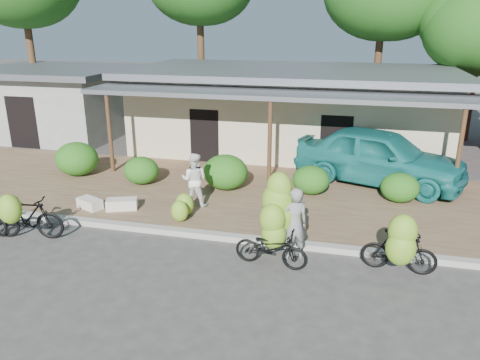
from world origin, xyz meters
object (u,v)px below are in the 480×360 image
object	(u,v)px
bike_left	(25,216)
sack_far	(90,203)
bike_right	(400,247)
bystander	(194,180)
teal_van	(379,156)
sack_near	(122,204)
bike_center	(275,225)
tree_near_right	(476,27)
vendor	(294,224)

from	to	relation	value
bike_left	sack_far	size ratio (longest dim) A/B	2.54
bike_left	bike_right	distance (m)	8.81
bystander	teal_van	size ratio (longest dim) A/B	0.29
bike_left	sack_near	bearing A→B (deg)	-43.95
teal_van	bike_left	bearing A→B (deg)	144.79
bike_center	bystander	world-z (taller)	bike_center
bike_right	sack_near	distance (m)	7.55
bike_center	sack_near	world-z (taller)	bike_center
tree_near_right	bike_left	bearing A→B (deg)	-132.08
bike_left	bike_center	xyz separation A→B (m)	(6.13, 0.47, 0.21)
tree_near_right	bike_center	bearing A→B (deg)	-115.37
bike_left	bike_center	world-z (taller)	bike_center
bike_right	teal_van	size ratio (longest dim) A/B	0.30
bike_center	vendor	bearing A→B (deg)	-62.17
bike_left	vendor	bearing A→B (deg)	-93.51
bike_left	bike_center	size ratio (longest dim) A/B	0.94
sack_far	vendor	size ratio (longest dim) A/B	0.44
sack_near	teal_van	bearing A→B (deg)	29.69
teal_van	bike_center	bearing A→B (deg)	175.87
bystander	tree_near_right	bearing A→B (deg)	-131.95
sack_near	bike_left	bearing A→B (deg)	-124.94
tree_near_right	bike_center	size ratio (longest dim) A/B	3.33
bike_center	bike_right	world-z (taller)	bike_center
bike_left	bystander	world-z (taller)	bystander
bike_left	sack_far	xyz separation A→B (m)	(0.56, 1.98, -0.37)
sack_near	tree_near_right	bearing A→B (deg)	46.77
bike_left	bystander	xyz separation A→B (m)	(3.40, 2.89, 0.26)
sack_far	teal_van	distance (m)	9.07
sack_near	vendor	size ratio (longest dim) A/B	0.49
bike_center	teal_van	size ratio (longest dim) A/B	0.38
bike_left	sack_far	world-z (taller)	bike_left
tree_near_right	sack_far	size ratio (longest dim) A/B	9.01
bike_left	bike_right	world-z (taller)	bike_right
bike_right	sack_far	size ratio (longest dim) A/B	2.16
bike_right	sack_far	bearing A→B (deg)	83.68
bike_right	sack_far	distance (m)	8.42
vendor	bystander	world-z (taller)	vendor
bike_left	bike_right	size ratio (longest dim) A/B	1.17
bike_right	sack_far	world-z (taller)	bike_right
bike_center	teal_van	xyz separation A→B (m)	(2.44, 5.69, 0.19)
bike_right	sack_near	bearing A→B (deg)	81.23
bike_right	bystander	distance (m)	5.99
bike_center	vendor	world-z (taller)	bike_center
tree_near_right	bike_center	world-z (taller)	tree_near_right
tree_near_right	sack_near	bearing A→B (deg)	-133.23
bike_center	sack_far	world-z (taller)	bike_center
bike_left	teal_van	xyz separation A→B (m)	(8.57, 6.17, 0.40)
bike_center	sack_far	size ratio (longest dim) A/B	2.71
vendor	sack_near	bearing A→B (deg)	-40.88
tree_near_right	bike_right	size ratio (longest dim) A/B	4.17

